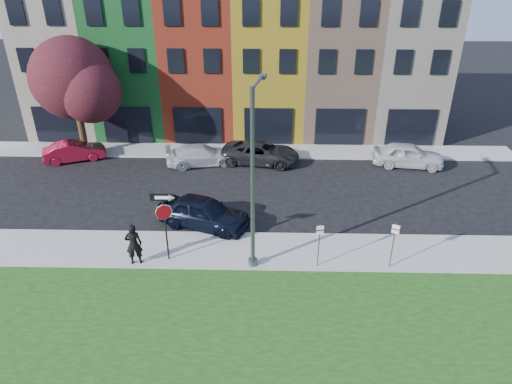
{
  "coord_description": "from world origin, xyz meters",
  "views": [
    {
      "loc": [
        -0.14,
        -14.5,
        12.48
      ],
      "look_at": [
        -0.58,
        4.0,
        2.66
      ],
      "focal_mm": 32.0,
      "sensor_mm": 36.0,
      "label": 1
    }
  ],
  "objects_px": {
    "stop_sign": "(164,214)",
    "sedan_near": "(204,212)",
    "man": "(134,244)",
    "street_lamp": "(254,181)"
  },
  "relations": [
    {
      "from": "man",
      "to": "sedan_near",
      "type": "distance_m",
      "value": 4.27
    },
    {
      "from": "man",
      "to": "sedan_near",
      "type": "bearing_deg",
      "value": -140.12
    },
    {
      "from": "stop_sign",
      "to": "street_lamp",
      "type": "relative_size",
      "value": 0.42
    },
    {
      "from": "stop_sign",
      "to": "sedan_near",
      "type": "xyz_separation_m",
      "value": [
        1.24,
        3.01,
        -1.69
      ]
    },
    {
      "from": "man",
      "to": "sedan_near",
      "type": "relative_size",
      "value": 0.39
    },
    {
      "from": "stop_sign",
      "to": "sedan_near",
      "type": "relative_size",
      "value": 0.66
    },
    {
      "from": "sedan_near",
      "to": "street_lamp",
      "type": "bearing_deg",
      "value": -119.91
    },
    {
      "from": "stop_sign",
      "to": "man",
      "type": "height_order",
      "value": "stop_sign"
    },
    {
      "from": "stop_sign",
      "to": "man",
      "type": "bearing_deg",
      "value": -166.36
    },
    {
      "from": "man",
      "to": "stop_sign",
      "type": "bearing_deg",
      "value": -178.68
    }
  ]
}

